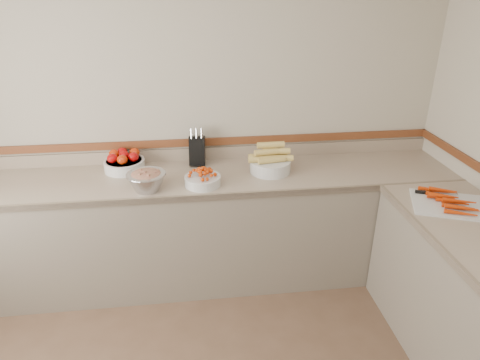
{
  "coord_description": "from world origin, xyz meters",
  "views": [
    {
      "loc": [
        0.03,
        -1.22,
        2.21
      ],
      "look_at": [
        0.35,
        1.35,
        1.0
      ],
      "focal_mm": 32.0,
      "sensor_mm": 36.0,
      "label": 1
    }
  ],
  "objects": [
    {
      "name": "tomato_bowl",
      "position": [
        -0.47,
        1.85,
        0.96
      ],
      "size": [
        0.31,
        0.31,
        0.15
      ],
      "color": "silver",
      "rests_on": "counter_back"
    },
    {
      "name": "knife_block",
      "position": [
        0.08,
        1.9,
        1.02
      ],
      "size": [
        0.13,
        0.16,
        0.29
      ],
      "color": "black",
      "rests_on": "counter_back"
    },
    {
      "name": "cutting_board",
      "position": [
        1.66,
        1.02,
        0.92
      ],
      "size": [
        0.56,
        0.5,
        0.07
      ],
      "color": "beige",
      "rests_on": "counter_right"
    },
    {
      "name": "back_wall",
      "position": [
        0.0,
        2.0,
        1.3
      ],
      "size": [
        4.0,
        0.0,
        4.0
      ],
      "primitive_type": "plane",
      "rotation": [
        1.57,
        0.0,
        0.0
      ],
      "color": "#AFA490",
      "rests_on": "ground_plane"
    },
    {
      "name": "counter_back",
      "position": [
        0.0,
        1.68,
        0.45
      ],
      "size": [
        4.0,
        0.65,
        1.08
      ],
      "color": "gray",
      "rests_on": "ground_plane"
    },
    {
      "name": "corn_bowl",
      "position": [
        0.62,
        1.69,
        0.97
      ],
      "size": [
        0.34,
        0.31,
        0.23
      ],
      "color": "silver",
      "rests_on": "counter_back"
    },
    {
      "name": "rhubarb_bowl",
      "position": [
        -0.28,
        1.48,
        0.98
      ],
      "size": [
        0.27,
        0.27,
        0.15
      ],
      "color": "#B2B2BA",
      "rests_on": "counter_back"
    },
    {
      "name": "cherry_tomato_bowl",
      "position": [
        0.11,
        1.51,
        0.95
      ],
      "size": [
        0.26,
        0.26,
        0.14
      ],
      "color": "silver",
      "rests_on": "counter_back"
    }
  ]
}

